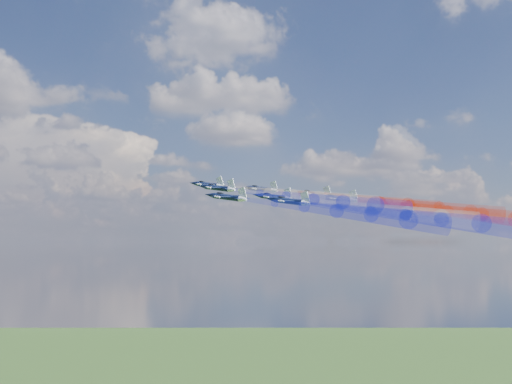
{
  "coord_description": "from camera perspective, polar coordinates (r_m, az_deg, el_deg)",
  "views": [
    {
      "loc": [
        -36.09,
        -143.19,
        140.92
      ],
      "look_at": [
        -2.29,
        17.22,
        154.51
      ],
      "focal_mm": 42.55,
      "sensor_mm": 36.0,
      "label": 1
    }
  ],
  "objects": [
    {
      "name": "trail_outer_right",
      "position": [
        164.16,
        14.26,
        -1.17
      ],
      "size": [
        35.01,
        38.01,
        11.34
      ],
      "primitive_type": null,
      "rotation": [
        0.14,
        -0.08,
        0.73
      ],
      "color": "red"
    },
    {
      "name": "jet_inner_left",
      "position": [
        160.12,
        -3.61,
        0.38
      ],
      "size": [
        16.68,
        17.09,
        6.14
      ],
      "primitive_type": null,
      "rotation": [
        0.14,
        -0.08,
        0.73
      ],
      "color": "black"
    },
    {
      "name": "trail_lead",
      "position": [
        158.22,
        3.51,
        -0.24
      ],
      "size": [
        35.01,
        38.01,
        11.34
      ],
      "primitive_type": null,
      "rotation": [
        0.14,
        -0.08,
        0.73
      ],
      "color": "white"
    },
    {
      "name": "trail_inner_right",
      "position": [
        161.92,
        8.93,
        -0.67
      ],
      "size": [
        35.01,
        38.01,
        11.34
      ],
      "primitive_type": null,
      "rotation": [
        0.14,
        -0.08,
        0.73
      ],
      "color": "red"
    },
    {
      "name": "jet_center_third",
      "position": [
        160.52,
        1.67,
        -0.47
      ],
      "size": [
        16.68,
        17.09,
        6.14
      ],
      "primitive_type": null,
      "rotation": [
        0.14,
        -0.08,
        0.73
      ],
      "color": "black"
    },
    {
      "name": "jet_rear_right",
      "position": [
        162.29,
        7.71,
        -0.63
      ],
      "size": [
        16.68,
        17.09,
        6.14
      ],
      "primitive_type": null,
      "rotation": [
        0.14,
        -0.08,
        0.73
      ],
      "color": "black"
    },
    {
      "name": "jet_outer_right",
      "position": [
        177.06,
        5.42,
        -0.19
      ],
      "size": [
        16.68,
        17.09,
        6.14
      ],
      "primitive_type": null,
      "rotation": [
        0.14,
        -0.08,
        0.73
      ],
      "color": "black"
    },
    {
      "name": "trail_center_third",
      "position": [
        146.1,
        11.2,
        -1.59
      ],
      "size": [
        35.01,
        38.01,
        11.34
      ],
      "primitive_type": null,
      "rotation": [
        0.14,
        -0.08,
        0.73
      ],
      "color": "white"
    },
    {
      "name": "jet_lead",
      "position": [
        175.68,
        -4.57,
        0.68
      ],
      "size": [
        16.68,
        17.09,
        6.14
      ],
      "primitive_type": null,
      "rotation": [
        0.14,
        -0.08,
        0.73
      ],
      "color": "black"
    },
    {
      "name": "trail_outer_left",
      "position": [
        127.82,
        7.56,
        -1.78
      ],
      "size": [
        35.01,
        38.01,
        11.34
      ],
      "primitive_type": null,
      "rotation": [
        0.14,
        -0.08,
        0.73
      ],
      "color": "#1921D9"
    },
    {
      "name": "jet_rear_left",
      "position": [
        145.56,
        3.12,
        -0.86
      ],
      "size": [
        16.68,
        17.09,
        6.14
      ],
      "primitive_type": null,
      "rotation": [
        0.14,
        -0.08,
        0.73
      ],
      "color": "black"
    },
    {
      "name": "trail_rear_left",
      "position": [
        132.07,
        13.86,
        -2.14
      ],
      "size": [
        35.01,
        38.01,
        11.34
      ],
      "primitive_type": null,
      "rotation": [
        0.14,
        -0.08,
        0.73
      ],
      "color": "#1921D9"
    },
    {
      "name": "trail_inner_left",
      "position": [
        143.27,
        5.44,
        -0.67
      ],
      "size": [
        35.01,
        38.01,
        11.34
      ],
      "primitive_type": null,
      "rotation": [
        0.14,
        -0.08,
        0.73
      ],
      "color": "#1921D9"
    },
    {
      "name": "jet_outer_left",
      "position": [
        144.0,
        -2.73,
        -0.48
      ],
      "size": [
        16.68,
        17.09,
        6.14
      ],
      "primitive_type": null,
      "rotation": [
        0.14,
        -0.08,
        0.73
      ],
      "color": "black"
    },
    {
      "name": "trail_rear_right",
      "position": [
        150.71,
        17.56,
        -1.72
      ],
      "size": [
        35.01,
        38.01,
        11.34
      ],
      "primitive_type": null,
      "rotation": [
        0.14,
        -0.08,
        0.73
      ],
      "color": "red"
    },
    {
      "name": "jet_inner_right",
      "position": [
        177.14,
        0.47,
        0.27
      ],
      "size": [
        16.68,
        17.09,
        6.14
      ],
      "primitive_type": null,
      "rotation": [
        0.14,
        -0.08,
        0.73
      ],
      "color": "black"
    }
  ]
}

